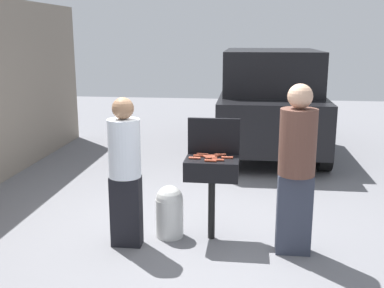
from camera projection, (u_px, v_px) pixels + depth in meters
name	position (u px, v px, depth m)	size (l,w,h in m)	color
ground_plane	(191.00, 233.00, 5.58)	(24.00, 24.00, 0.00)	slate
bbq_grill	(212.00, 171.00, 5.26)	(0.60, 0.44, 0.96)	black
grill_lid_open	(214.00, 136.00, 5.39)	(0.60, 0.05, 0.42)	black
hot_dog_0	(210.00, 161.00, 5.09)	(0.03, 0.03, 0.13)	#AD4228
hot_dog_1	(213.00, 155.00, 5.31)	(0.03, 0.03, 0.13)	#B74C33
hot_dog_2	(203.00, 154.00, 5.37)	(0.03, 0.03, 0.13)	#B74C33
hot_dog_3	(209.00, 157.00, 5.26)	(0.03, 0.03, 0.13)	#C6593D
hot_dog_4	(227.00, 158.00, 5.22)	(0.03, 0.03, 0.13)	#B74C33
hot_dog_5	(211.00, 158.00, 5.21)	(0.03, 0.03, 0.13)	#B74C33
hot_dog_6	(218.00, 160.00, 5.12)	(0.03, 0.03, 0.13)	#AD4228
hot_dog_7	(199.00, 156.00, 5.30)	(0.03, 0.03, 0.13)	#AD4228
hot_dog_8	(195.00, 158.00, 5.20)	(0.03, 0.03, 0.13)	#C6593D
hot_dog_9	(220.00, 155.00, 5.35)	(0.03, 0.03, 0.13)	#C6593D
propane_tank	(170.00, 210.00, 5.42)	(0.32, 0.32, 0.62)	silver
person_left	(125.00, 167.00, 5.07)	(0.35, 0.35, 1.67)	black
person_right	(297.00, 164.00, 4.87)	(0.38, 0.38, 1.83)	#333847
parked_minivan	(270.00, 100.00, 9.44)	(2.05, 4.41, 2.02)	black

